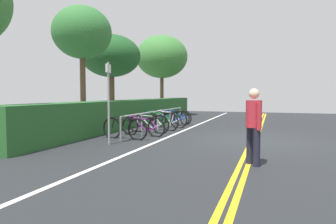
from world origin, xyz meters
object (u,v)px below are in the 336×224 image
Objects in this scene: bicycle_4 at (168,119)px; tree_far_right at (111,56)px; tree_mid at (82,33)px; sign_post_near at (109,95)px; bicycle_0 at (125,128)px; bicycle_6 at (177,117)px; bike_rack at (158,115)px; bicycle_3 at (159,121)px; bicycle_5 at (171,118)px; bicycle_1 at (143,126)px; bicycle_2 at (149,124)px; tree_extra at (162,57)px; pedestrian at (254,122)px.

tree_far_right is at bearing 68.02° from bicycle_4.
tree_mid is at bearing -169.73° from tree_far_right.
bicycle_4 is 0.73× the size of sign_post_near.
bicycle_0 reaches higher than bicycle_6.
bicycle_6 is (2.66, 0.00, -0.26)m from bike_rack.
bicycle_6 is 0.36× the size of tree_far_right.
bicycle_5 is (1.82, 0.09, -0.02)m from bicycle_3.
bicycle_1 is 1.01× the size of bicycle_4.
tree_far_right reaches higher than bicycle_2.
bike_rack reaches higher than bicycle_4.
tree_extra is at bearing 13.53° from bicycle_0.
tree_mid is at bearing 122.88° from bicycle_4.
bike_rack is 4.05× the size of pedestrian.
bicycle_3 is at bearing -2.11° from sign_post_near.
pedestrian is 0.32× the size of tree_mid.
tree_mid is (4.00, 6.82, 2.96)m from pedestrian.
tree_far_right is at bearing 40.85° from bicycle_1.
bicycle_2 is 4.49m from tree_mid.
bicycle_4 is (0.93, -0.13, -0.23)m from bike_rack.
tree_far_right is (2.34, 3.48, 2.98)m from bicycle_3.
tree_extra is at bearing 12.55° from sign_post_near.
tree_mid is at bearing 59.60° from pedestrian.
pedestrian reaches higher than bicycle_2.
bicycle_3 is (2.63, -0.20, 0.02)m from bicycle_0.
bicycle_1 is at bearing -170.40° from bicycle_2.
bicycle_3 is 4.62m from tree_mid.
bicycle_6 is 5.79m from tree_mid.
bicycle_2 is 2.73m from bicycle_5.
bicycle_1 is 4.65m from tree_mid.
bicycle_5 is 5.64m from sign_post_near.
bicycle_0 is at bearing -121.45° from tree_mid.
tree_far_right is (1.43, 3.55, 2.98)m from bicycle_4.
bicycle_5 is 7.94m from pedestrian.
bicycle_1 is (-1.74, -0.12, -0.27)m from bike_rack.
bicycle_4 is at bearing -4.76° from bicycle_2.
bicycle_2 is 0.74× the size of sign_post_near.
sign_post_near is at bearing 178.70° from bike_rack.
bike_rack is 2.63m from bicycle_0.
tree_far_right is at bearing 46.27° from bicycle_2.
bike_rack is at bearing 38.79° from pedestrian.
bicycle_6 is 0.68× the size of sign_post_near.
bicycle_4 is at bearing -7.90° from bike_rack.
tree_far_right is at bearing 171.16° from tree_extra.
bicycle_3 is 1.12× the size of bicycle_6.
bicycle_1 is 2.26m from sign_post_near.
bicycle_2 is 1.12× the size of pedestrian.
bicycle_4 is (3.54, -0.27, 0.02)m from bicycle_0.
tree_far_right reaches higher than pedestrian.
bicycle_4 is 4.76m from sign_post_near.
bicycle_0 is 0.95× the size of bicycle_3.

